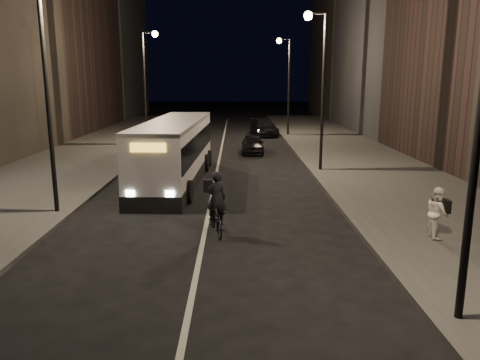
{
  "coord_description": "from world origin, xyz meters",
  "views": [
    {
      "loc": [
        1.02,
        -12.75,
        4.96
      ],
      "look_at": [
        1.18,
        3.15,
        1.5
      ],
      "focal_mm": 35.0,
      "sensor_mm": 36.0,
      "label": 1
    }
  ],
  "objects_px": {
    "streetlight_right_near": "(472,56)",
    "car_near": "(253,144)",
    "city_bus": "(175,149)",
    "cyclist_on_bicycle": "(216,213)",
    "streetlight_left_near": "(52,67)",
    "pedestrian_woman": "(437,212)",
    "streetlight_right_mid": "(319,70)",
    "car_far": "(264,127)",
    "car_mid": "(176,133)",
    "streetlight_left_far": "(148,73)",
    "streetlight_right_far": "(286,74)"
  },
  "relations": [
    {
      "from": "streetlight_left_far",
      "to": "streetlight_right_near",
      "type": "bearing_deg",
      "value": -67.7
    },
    {
      "from": "streetlight_right_far",
      "to": "streetlight_right_mid",
      "type": "bearing_deg",
      "value": -90.0
    },
    {
      "from": "streetlight_left_far",
      "to": "pedestrian_woman",
      "type": "distance_m",
      "value": 24.89
    },
    {
      "from": "cyclist_on_bicycle",
      "to": "car_far",
      "type": "bearing_deg",
      "value": 70.4
    },
    {
      "from": "streetlight_left_far",
      "to": "streetlight_right_mid",
      "type": "bearing_deg",
      "value": -43.16
    },
    {
      "from": "streetlight_right_far",
      "to": "streetlight_left_near",
      "type": "relative_size",
      "value": 1.0
    },
    {
      "from": "streetlight_right_mid",
      "to": "streetlight_left_near",
      "type": "distance_m",
      "value": 13.33
    },
    {
      "from": "city_bus",
      "to": "car_far",
      "type": "xyz_separation_m",
      "value": [
        5.46,
        19.09,
        -0.93
      ]
    },
    {
      "from": "streetlight_right_far",
      "to": "streetlight_left_far",
      "type": "distance_m",
      "value": 12.24
    },
    {
      "from": "cyclist_on_bicycle",
      "to": "car_near",
      "type": "bearing_deg",
      "value": 71.08
    },
    {
      "from": "city_bus",
      "to": "car_near",
      "type": "relative_size",
      "value": 3.08
    },
    {
      "from": "streetlight_right_near",
      "to": "car_far",
      "type": "relative_size",
      "value": 1.66
    },
    {
      "from": "streetlight_right_mid",
      "to": "streetlight_right_far",
      "type": "bearing_deg",
      "value": 90.0
    },
    {
      "from": "streetlight_right_mid",
      "to": "car_far",
      "type": "relative_size",
      "value": 1.66
    },
    {
      "from": "pedestrian_woman",
      "to": "car_far",
      "type": "xyz_separation_m",
      "value": [
        -3.63,
        27.8,
        -0.24
      ]
    },
    {
      "from": "streetlight_left_near",
      "to": "car_near",
      "type": "xyz_separation_m",
      "value": [
        7.51,
        14.66,
        -4.74
      ]
    },
    {
      "from": "city_bus",
      "to": "pedestrian_woman",
      "type": "xyz_separation_m",
      "value": [
        9.1,
        -8.71,
        -0.69
      ]
    },
    {
      "from": "streetlight_right_far",
      "to": "city_bus",
      "type": "xyz_separation_m",
      "value": [
        -7.23,
        -18.35,
        -3.73
      ]
    },
    {
      "from": "streetlight_left_near",
      "to": "car_near",
      "type": "bearing_deg",
      "value": 62.87
    },
    {
      "from": "streetlight_right_near",
      "to": "car_near",
      "type": "bearing_deg",
      "value": 97.93
    },
    {
      "from": "cyclist_on_bicycle",
      "to": "car_far",
      "type": "distance_m",
      "value": 27.15
    },
    {
      "from": "city_bus",
      "to": "cyclist_on_bicycle",
      "type": "relative_size",
      "value": 5.33
    },
    {
      "from": "streetlight_left_near",
      "to": "pedestrian_woman",
      "type": "xyz_separation_m",
      "value": [
        12.53,
        -3.05,
        -4.41
      ]
    },
    {
      "from": "cyclist_on_bicycle",
      "to": "pedestrian_woman",
      "type": "height_order",
      "value": "cyclist_on_bicycle"
    },
    {
      "from": "streetlight_right_near",
      "to": "city_bus",
      "type": "xyz_separation_m",
      "value": [
        -7.23,
        13.65,
        -3.73
      ]
    },
    {
      "from": "pedestrian_woman",
      "to": "car_near",
      "type": "xyz_separation_m",
      "value": [
        -5.02,
        17.71,
        -0.33
      ]
    },
    {
      "from": "city_bus",
      "to": "car_mid",
      "type": "xyz_separation_m",
      "value": [
        -1.7,
        14.03,
        -0.88
      ]
    },
    {
      "from": "streetlight_right_near",
      "to": "car_far",
      "type": "bearing_deg",
      "value": 93.09
    },
    {
      "from": "streetlight_right_near",
      "to": "car_near",
      "type": "xyz_separation_m",
      "value": [
        -3.16,
        22.66,
        -4.74
      ]
    },
    {
      "from": "streetlight_right_far",
      "to": "streetlight_right_near",
      "type": "bearing_deg",
      "value": -90.0
    },
    {
      "from": "streetlight_right_far",
      "to": "car_far",
      "type": "bearing_deg",
      "value": 157.23
    },
    {
      "from": "streetlight_right_near",
      "to": "car_mid",
      "type": "distance_m",
      "value": 29.45
    },
    {
      "from": "streetlight_left_near",
      "to": "cyclist_on_bicycle",
      "type": "relative_size",
      "value": 3.85
    },
    {
      "from": "cyclist_on_bicycle",
      "to": "car_near",
      "type": "height_order",
      "value": "cyclist_on_bicycle"
    },
    {
      "from": "car_near",
      "to": "streetlight_right_near",
      "type": "bearing_deg",
      "value": -81.03
    },
    {
      "from": "streetlight_left_near",
      "to": "car_far",
      "type": "xyz_separation_m",
      "value": [
        8.89,
        24.74,
        -4.65
      ]
    },
    {
      "from": "city_bus",
      "to": "streetlight_right_near",
      "type": "bearing_deg",
      "value": -59.53
    },
    {
      "from": "car_far",
      "to": "streetlight_left_far",
      "type": "bearing_deg",
      "value": -149.96
    },
    {
      "from": "streetlight_right_mid",
      "to": "car_far",
      "type": "xyz_separation_m",
      "value": [
        -1.77,
        16.74,
        -4.65
      ]
    },
    {
      "from": "city_bus",
      "to": "car_near",
      "type": "bearing_deg",
      "value": 68.18
    },
    {
      "from": "streetlight_left_far",
      "to": "car_far",
      "type": "relative_size",
      "value": 1.66
    },
    {
      "from": "car_mid",
      "to": "city_bus",
      "type": "bearing_deg",
      "value": 92.6
    },
    {
      "from": "city_bus",
      "to": "cyclist_on_bicycle",
      "type": "distance_m",
      "value": 8.26
    },
    {
      "from": "streetlight_right_far",
      "to": "city_bus",
      "type": "height_order",
      "value": "streetlight_right_far"
    },
    {
      "from": "car_far",
      "to": "streetlight_left_near",
      "type": "bearing_deg",
      "value": -116.9
    },
    {
      "from": "streetlight_right_mid",
      "to": "city_bus",
      "type": "bearing_deg",
      "value": -162.03
    },
    {
      "from": "streetlight_right_mid",
      "to": "streetlight_right_far",
      "type": "height_order",
      "value": "same"
    },
    {
      "from": "streetlight_right_near",
      "to": "pedestrian_woman",
      "type": "xyz_separation_m",
      "value": [
        1.86,
        4.95,
        -4.41
      ]
    },
    {
      "from": "streetlight_right_far",
      "to": "pedestrian_woman",
      "type": "height_order",
      "value": "streetlight_right_far"
    },
    {
      "from": "streetlight_left_near",
      "to": "streetlight_left_far",
      "type": "height_order",
      "value": "same"
    }
  ]
}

